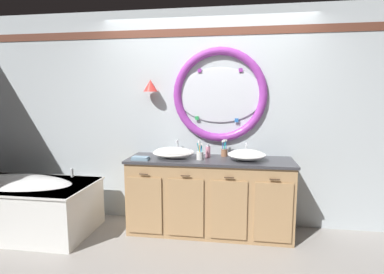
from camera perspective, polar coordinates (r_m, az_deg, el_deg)
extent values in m
plane|color=gray|center=(3.46, 1.56, -19.28)|extent=(14.00, 14.00, 0.00)
cube|color=silver|center=(3.68, 2.77, 3.49)|extent=(6.40, 0.08, 2.60)
cube|color=brown|center=(3.70, 2.80, 19.39)|extent=(6.27, 0.01, 0.09)
ellipsoid|color=silver|center=(3.60, 5.27, 7.98)|extent=(1.02, 0.02, 0.65)
torus|color=purple|center=(3.60, 5.27, 7.98)|extent=(1.12, 0.10, 1.12)
cube|color=green|center=(3.59, 13.42, 7.26)|extent=(0.05, 0.01, 0.05)
cube|color=purple|center=(3.59, 9.27, 12.49)|extent=(0.05, 0.01, 0.05)
cube|color=purple|center=(3.62, 1.46, 12.57)|extent=(0.04, 0.01, 0.04)
cube|color=#2866B7|center=(3.65, -2.78, 8.59)|extent=(0.05, 0.01, 0.05)
cube|color=green|center=(3.62, 0.93, 3.63)|extent=(0.05, 0.01, 0.05)
cube|color=#2866B7|center=(3.59, 8.49, 3.16)|extent=(0.04, 0.01, 0.04)
cylinder|color=#4C3823|center=(3.72, -7.71, 9.96)|extent=(0.02, 0.09, 0.02)
cone|color=red|center=(3.67, -7.93, 9.67)|extent=(0.17, 0.17, 0.14)
cube|color=tan|center=(3.54, 3.33, -11.27)|extent=(1.84, 0.55, 0.84)
cube|color=#38383D|center=(3.43, 3.39, -4.40)|extent=(1.88, 0.58, 0.03)
cube|color=#38383D|center=(3.70, 3.75, -4.69)|extent=(1.84, 0.02, 0.11)
cube|color=tan|center=(3.43, -9.00, -12.78)|extent=(0.39, 0.02, 0.64)
cylinder|color=#422D1E|center=(3.31, -9.20, -7.00)|extent=(0.10, 0.01, 0.01)
cube|color=tan|center=(3.32, -1.21, -13.35)|extent=(0.39, 0.02, 0.64)
cylinder|color=#422D1E|center=(3.20, -1.26, -7.40)|extent=(0.10, 0.01, 0.01)
cube|color=tan|center=(3.28, 6.97, -13.69)|extent=(0.39, 0.02, 0.64)
cylinder|color=#422D1E|center=(3.16, 7.07, -7.68)|extent=(0.10, 0.01, 0.01)
cube|color=tan|center=(3.30, 15.21, -13.77)|extent=(0.39, 0.02, 0.64)
cylinder|color=#422D1E|center=(3.18, 15.47, -7.79)|extent=(0.10, 0.01, 0.01)
cube|color=white|center=(4.10, -29.89, -11.54)|extent=(1.68, 0.82, 0.58)
ellipsoid|color=white|center=(4.03, -30.12, -8.33)|extent=(1.38, 0.64, 0.28)
cube|color=white|center=(4.02, -30.16, -7.78)|extent=(1.71, 0.85, 0.02)
cylinder|color=silver|center=(4.03, -21.90, -6.31)|extent=(0.04, 0.04, 0.11)
cylinder|color=silver|center=(4.03, -30.12, -8.33)|extent=(0.04, 0.04, 0.01)
ellipsoid|color=white|center=(3.44, -3.53, -2.99)|extent=(0.46, 0.27, 0.13)
torus|color=white|center=(3.44, -3.53, -2.93)|extent=(0.48, 0.48, 0.02)
cylinder|color=silver|center=(3.44, -3.53, -2.93)|extent=(0.03, 0.03, 0.01)
ellipsoid|color=white|center=(3.37, 10.38, -3.39)|extent=(0.40, 0.29, 0.12)
torus|color=white|center=(3.37, 10.38, -3.33)|extent=(0.42, 0.42, 0.02)
cylinder|color=silver|center=(3.37, 10.38, -3.33)|extent=(0.03, 0.03, 0.01)
cylinder|color=silver|center=(3.67, -2.77, -3.18)|extent=(0.05, 0.05, 0.02)
cylinder|color=silver|center=(3.66, -2.78, -1.88)|extent=(0.02, 0.02, 0.15)
sphere|color=silver|center=(3.65, -2.79, -0.72)|extent=(0.03, 0.03, 0.03)
cylinder|color=silver|center=(3.60, -2.94, -0.83)|extent=(0.02, 0.10, 0.02)
cylinder|color=silver|center=(3.68, -3.96, -2.83)|extent=(0.04, 0.04, 0.06)
cylinder|color=silver|center=(3.65, -1.58, -2.90)|extent=(0.04, 0.04, 0.06)
cube|color=silver|center=(3.68, -3.97, -2.31)|extent=(0.05, 0.01, 0.01)
cube|color=silver|center=(3.65, -1.58, -2.38)|extent=(0.05, 0.01, 0.01)
cylinder|color=silver|center=(3.60, 10.26, -3.50)|extent=(0.05, 0.05, 0.02)
cylinder|color=silver|center=(3.59, 10.29, -2.29)|extent=(0.02, 0.02, 0.13)
sphere|color=silver|center=(3.58, 10.31, -1.24)|extent=(0.03, 0.03, 0.03)
cylinder|color=silver|center=(3.53, 10.34, -1.37)|extent=(0.02, 0.11, 0.02)
cylinder|color=silver|center=(3.60, 8.90, -3.16)|extent=(0.04, 0.04, 0.06)
cylinder|color=silver|center=(3.60, 11.62, -3.22)|extent=(0.04, 0.04, 0.06)
cube|color=silver|center=(3.59, 8.92, -2.63)|extent=(0.05, 0.01, 0.01)
cube|color=silver|center=(3.60, 11.64, -2.68)|extent=(0.05, 0.01, 0.01)
cylinder|color=white|center=(3.37, 1.53, -3.59)|extent=(0.08, 0.08, 0.09)
torus|color=white|center=(3.36, 1.53, -2.86)|extent=(0.09, 0.09, 0.01)
cylinder|color=#19ADB2|center=(3.36, 1.89, -2.87)|extent=(0.02, 0.03, 0.15)
cube|color=white|center=(3.34, 1.90, -1.42)|extent=(0.02, 0.02, 0.02)
cylinder|color=blue|center=(3.37, 1.59, -2.80)|extent=(0.03, 0.01, 0.15)
cube|color=white|center=(3.35, 1.60, -1.32)|extent=(0.02, 0.02, 0.02)
cylinder|color=#19ADB2|center=(3.35, 1.33, -2.61)|extent=(0.04, 0.04, 0.18)
cube|color=white|center=(3.34, 1.34, -0.90)|extent=(0.03, 0.02, 0.03)
cylinder|color=orange|center=(3.34, 1.45, -2.88)|extent=(0.01, 0.02, 0.16)
cube|color=white|center=(3.33, 1.45, -1.38)|extent=(0.02, 0.02, 0.02)
cylinder|color=#996647|center=(3.57, 6.18, -3.00)|extent=(0.08, 0.08, 0.08)
torus|color=#996647|center=(3.57, 6.19, -2.34)|extent=(0.08, 0.08, 0.01)
cylinder|color=blue|center=(3.56, 6.52, -2.15)|extent=(0.02, 0.01, 0.17)
cube|color=white|center=(3.54, 6.54, -0.63)|extent=(0.02, 0.02, 0.02)
cylinder|color=green|center=(3.59, 6.22, -2.20)|extent=(0.03, 0.01, 0.15)
cube|color=white|center=(3.57, 6.24, -0.80)|extent=(0.02, 0.02, 0.02)
cylinder|color=blue|center=(3.57, 5.84, -2.25)|extent=(0.02, 0.01, 0.15)
cube|color=white|center=(3.55, 5.86, -0.86)|extent=(0.02, 0.02, 0.02)
cylinder|color=#19ADB2|center=(3.55, 6.13, -2.17)|extent=(0.03, 0.03, 0.17)
cube|color=white|center=(3.53, 6.15, -0.65)|extent=(0.02, 0.02, 0.03)
cylinder|color=pink|center=(3.48, 3.06, -2.87)|extent=(0.06, 0.06, 0.13)
cylinder|color=silver|center=(3.47, 3.07, -1.68)|extent=(0.03, 0.03, 0.02)
cylinder|color=silver|center=(3.45, 3.04, -1.49)|extent=(0.01, 0.04, 0.01)
cube|color=#7593A8|center=(3.41, -9.78, -4.16)|extent=(0.20, 0.11, 0.02)
cube|color=#7593A8|center=(3.40, -9.79, -3.85)|extent=(0.19, 0.11, 0.02)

